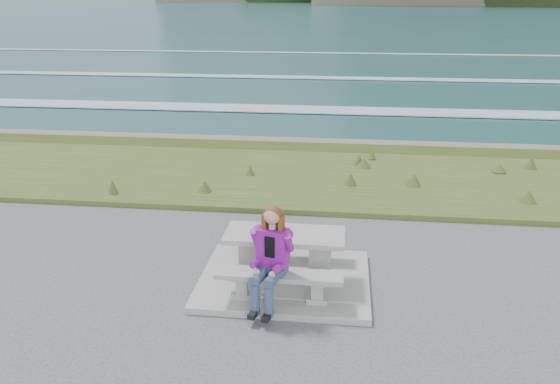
{
  "coord_description": "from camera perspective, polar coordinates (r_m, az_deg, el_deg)",
  "views": [
    {
      "loc": [
        0.81,
        -7.45,
        4.24
      ],
      "look_at": [
        -0.21,
        1.2,
        1.06
      ],
      "focal_mm": 35.0,
      "sensor_mm": 36.0,
      "label": 1
    }
  ],
  "objects": [
    {
      "name": "concrete_slab",
      "position": [
        8.58,
        0.48,
        -9.16
      ],
      "size": [
        2.6,
        2.1,
        0.1
      ],
      "primitive_type": "cube",
      "color": "#9D9D98",
      "rests_on": "ground"
    },
    {
      "name": "picnic_table",
      "position": [
        8.29,
        0.49,
        -5.34
      ],
      "size": [
        1.8,
        0.75,
        0.75
      ],
      "color": "#9D9D98",
      "rests_on": "concrete_slab"
    },
    {
      "name": "bench_landward",
      "position": [
        7.78,
        -0.08,
        -9.1
      ],
      "size": [
        1.8,
        0.35,
        0.45
      ],
      "color": "#9D9D98",
      "rests_on": "concrete_slab"
    },
    {
      "name": "bench_seaward",
      "position": [
        9.02,
        0.98,
        -4.79
      ],
      "size": [
        1.8,
        0.35,
        0.45
      ],
      "color": "#9D9D98",
      "rests_on": "concrete_slab"
    },
    {
      "name": "grass_verge",
      "position": [
        13.17,
        2.87,
        1.27
      ],
      "size": [
        160.0,
        4.5,
        0.22
      ],
      "primitive_type": "cube",
      "color": "#2E501E",
      "rests_on": "ground"
    },
    {
      "name": "shore_drop",
      "position": [
        15.94,
        3.61,
        4.61
      ],
      "size": [
        160.0,
        0.8,
        2.2
      ],
      "primitive_type": "cube",
      "color": "brown",
      "rests_on": "ground"
    },
    {
      "name": "ocean",
      "position": [
        33.09,
        5.31,
        9.58
      ],
      "size": [
        1600.0,
        1600.0,
        0.09
      ],
      "color": "#1D4D53",
      "rests_on": "ground"
    },
    {
      "name": "seated_woman",
      "position": [
        7.59,
        -1.16,
        -8.32
      ],
      "size": [
        0.56,
        0.8,
        1.45
      ],
      "rotation": [
        0.0,
        0.0,
        -0.24
      ],
      "color": "navy",
      "rests_on": "concrete_slab"
    }
  ]
}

